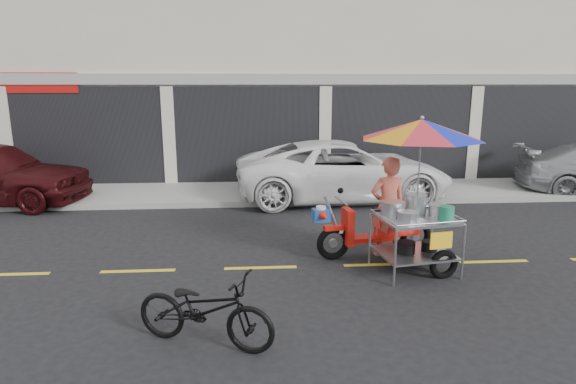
{
  "coord_description": "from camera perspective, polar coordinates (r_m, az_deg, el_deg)",
  "views": [
    {
      "loc": [
        -2.07,
        -7.51,
        3.01
      ],
      "look_at": [
        -1.5,
        0.6,
        1.15
      ],
      "focal_mm": 30.0,
      "sensor_mm": 36.0,
      "label": 1
    }
  ],
  "objects": [
    {
      "name": "ground",
      "position": [
        8.35,
        10.73,
        -8.47
      ],
      "size": [
        90.0,
        90.0,
        0.0
      ],
      "primitive_type": "plane",
      "color": "black"
    },
    {
      "name": "sidewalk",
      "position": [
        13.5,
        4.89,
        0.27
      ],
      "size": [
        45.0,
        3.0,
        0.15
      ],
      "primitive_type": "cube",
      "color": "gray",
      "rests_on": "ground"
    },
    {
      "name": "shophouse_block",
      "position": [
        18.79,
        11.52,
        16.36
      ],
      "size": [
        36.0,
        8.11,
        10.4
      ],
      "color": "beige",
      "rests_on": "ground"
    },
    {
      "name": "centerline",
      "position": [
        8.35,
        10.73,
        -8.45
      ],
      "size": [
        42.0,
        0.1,
        0.01
      ],
      "primitive_type": "cube",
      "color": "gold",
      "rests_on": "ground"
    },
    {
      "name": "white_pickup",
      "position": [
        12.63,
        6.56,
        2.58
      ],
      "size": [
        5.66,
        2.81,
        1.54
      ],
      "primitive_type": "imported",
      "rotation": [
        0.0,
        0.0,
        1.62
      ],
      "color": "white",
      "rests_on": "ground"
    },
    {
      "name": "near_bicycle",
      "position": [
        5.79,
        -9.83,
        -13.54
      ],
      "size": [
        1.82,
        1.18,
        0.9
      ],
      "primitive_type": "imported",
      "rotation": [
        0.0,
        0.0,
        1.2
      ],
      "color": "black",
      "rests_on": "ground"
    },
    {
      "name": "food_vendor_rig",
      "position": [
        8.05,
        13.88,
        2.27
      ],
      "size": [
        2.74,
        2.22,
        2.52
      ],
      "rotation": [
        0.0,
        0.0,
        0.17
      ],
      "color": "black",
      "rests_on": "ground"
    }
  ]
}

